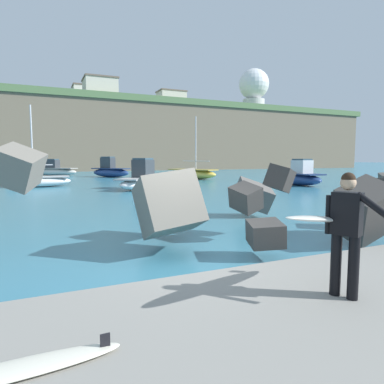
# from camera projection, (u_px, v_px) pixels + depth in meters

# --- Properties ---
(ground_plane) EXTENTS (400.00, 400.00, 0.00)m
(ground_plane) POSITION_uv_depth(u_px,v_px,m) (179.00, 256.00, 7.67)
(ground_plane) COLOR teal
(walkway_path) EXTENTS (48.00, 4.40, 0.24)m
(walkway_path) POSITION_uv_depth(u_px,v_px,m) (305.00, 335.00, 4.02)
(walkway_path) COLOR gray
(walkway_path) RESTS_ON ground
(breakwater_jetty) EXTENTS (31.96, 6.40, 2.63)m
(breakwater_jetty) POSITION_uv_depth(u_px,v_px,m) (279.00, 197.00, 9.41)
(breakwater_jetty) COLOR gray
(breakwater_jetty) RESTS_ON ground
(surfer_with_board) EXTENTS (2.06, 1.46, 1.78)m
(surfer_with_board) POSITION_uv_depth(u_px,v_px,m) (338.00, 224.00, 4.77)
(surfer_with_board) COLOR black
(surfer_with_board) RESTS_ON walkway_path
(spare_surfboard) EXTENTS (2.01, 0.45, 0.19)m
(spare_surfboard) POSITION_uv_depth(u_px,v_px,m) (12.00, 371.00, 3.07)
(spare_surfboard) COLOR silver
(spare_surfboard) RESTS_ON walkway_path
(boat_near_left) EXTENTS (4.59, 6.45, 6.75)m
(boat_near_left) POSITION_uv_depth(u_px,v_px,m) (192.00, 174.00, 37.22)
(boat_near_left) COLOR #EAC64C
(boat_near_left) RESTS_ON ground
(boat_near_centre) EXTENTS (4.93, 5.21, 2.27)m
(boat_near_centre) POSITION_uv_depth(u_px,v_px,m) (141.00, 180.00, 24.77)
(boat_near_centre) COLOR white
(boat_near_centre) RESTS_ON ground
(boat_mid_left) EXTENTS (6.12, 5.29, 2.20)m
(boat_mid_left) POSITION_uv_depth(u_px,v_px,m) (54.00, 170.00, 44.48)
(boat_mid_left) COLOR beige
(boat_mid_left) RESTS_ON ground
(boat_far_left) EXTENTS (4.92, 2.01, 6.33)m
(boat_far_left) POSITION_uv_depth(u_px,v_px,m) (39.00, 181.00, 26.62)
(boat_far_left) COLOR white
(boat_far_left) RESTS_ON ground
(boat_far_centre) EXTENTS (4.53, 5.37, 2.50)m
(boat_far_centre) POSITION_uv_depth(u_px,v_px,m) (110.00, 171.00, 41.16)
(boat_far_centre) COLOR navy
(boat_far_centre) RESTS_ON ground
(boat_far_right) EXTENTS (1.89, 4.89, 2.22)m
(boat_far_right) POSITION_uv_depth(u_px,v_px,m) (299.00, 177.00, 28.40)
(boat_far_right) COLOR navy
(boat_far_right) RESTS_ON ground
(headland_bluff) EXTENTS (97.31, 37.08, 14.12)m
(headland_bluff) POSITION_uv_depth(u_px,v_px,m) (154.00, 139.00, 83.24)
(headland_bluff) COLOR #756651
(headland_bluff) RESTS_ON ground
(radar_dome) EXTENTS (7.54, 7.54, 10.58)m
(radar_dome) POSITION_uv_depth(u_px,v_px,m) (254.00, 88.00, 84.97)
(radar_dome) COLOR silver
(radar_dome) RESTS_ON headland_bluff
(station_building_west) EXTENTS (6.43, 6.66, 4.05)m
(station_building_west) POSITION_uv_depth(u_px,v_px,m) (100.00, 89.00, 67.56)
(station_building_west) COLOR beige
(station_building_west) RESTS_ON headland_bluff
(station_building_central) EXTENTS (7.72, 4.73, 4.83)m
(station_building_central) POSITION_uv_depth(u_px,v_px,m) (104.00, 102.00, 86.06)
(station_building_central) COLOR beige
(station_building_central) RESTS_ON headland_bluff
(station_building_east) EXTENTS (6.46, 5.23, 4.96)m
(station_building_east) POSITION_uv_depth(u_px,v_px,m) (87.00, 97.00, 78.70)
(station_building_east) COLOR silver
(station_building_east) RESTS_ON headland_bluff
(station_building_annex) EXTENTS (6.69, 5.12, 4.80)m
(station_building_annex) POSITION_uv_depth(u_px,v_px,m) (171.00, 101.00, 83.85)
(station_building_annex) COLOR beige
(station_building_annex) RESTS_ON headland_bluff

